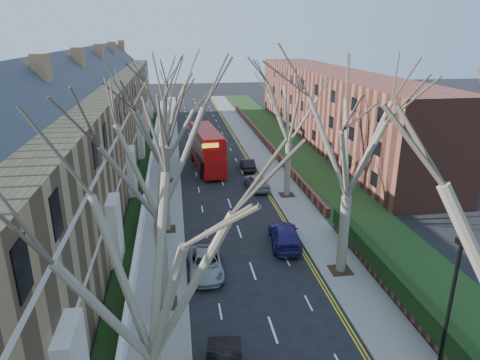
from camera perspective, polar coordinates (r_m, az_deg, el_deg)
name	(u,v)px	position (r m, az deg, el deg)	size (l,w,h in m)	color
pavement_left	(166,154)	(56.46, -9.82, 3.49)	(3.00, 102.00, 0.12)	slate
pavement_right	(257,150)	(57.42, 2.25, 4.03)	(3.00, 102.00, 0.12)	slate
terrace_left	(89,127)	(48.24, -19.46, 6.71)	(9.70, 78.00, 13.60)	#94754B
flats_right	(331,106)	(63.24, 12.01, 9.60)	(13.97, 54.00, 10.00)	brown
wall_hedge_right	(420,310)	(25.44, 22.85, -15.67)	(0.70, 24.00, 1.80)	brown
front_wall_left	(150,168)	(48.70, -11.90, 1.52)	(0.30, 78.00, 1.00)	white
grass_verge_right	(289,148)	(58.40, 6.60, 4.26)	(6.00, 102.00, 0.06)	#1A3814
lamp_post	(446,328)	(18.52, 25.73, -17.37)	(0.18, 0.50, 8.11)	black
tree_left_near	(143,252)	(12.99, -12.75, -9.32)	(9.80, 9.80, 13.73)	brown
tree_left_mid	(154,146)	(22.13, -11.34, 4.49)	(10.50, 10.50, 14.71)	brown
tree_left_far	(160,116)	(31.97, -10.65, 8.41)	(10.15, 10.15, 14.22)	brown
tree_left_dist	(163,90)	(43.78, -10.29, 11.68)	(10.50, 10.50, 14.71)	brown
tree_right_mid	(353,130)	(26.15, 14.78, 6.46)	(10.50, 10.50, 14.71)	brown
tree_right_far	(290,100)	(39.24, 6.73, 10.55)	(10.15, 10.15, 14.22)	brown
double_decker_bus	(207,150)	(49.25, -4.46, 4.00)	(3.50, 10.89, 4.49)	#A50C0B
car_left_far	(206,264)	(28.60, -4.62, -11.06)	(2.19, 4.75, 1.32)	gray
car_right_near	(285,235)	(32.11, 5.98, -7.35)	(2.09, 5.15, 1.49)	navy
car_right_mid	(257,182)	(43.02, 2.25, -0.23)	(1.80, 4.47, 1.52)	gray
car_right_far	(248,164)	(49.06, 1.03, 2.11)	(1.38, 3.95, 1.30)	black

